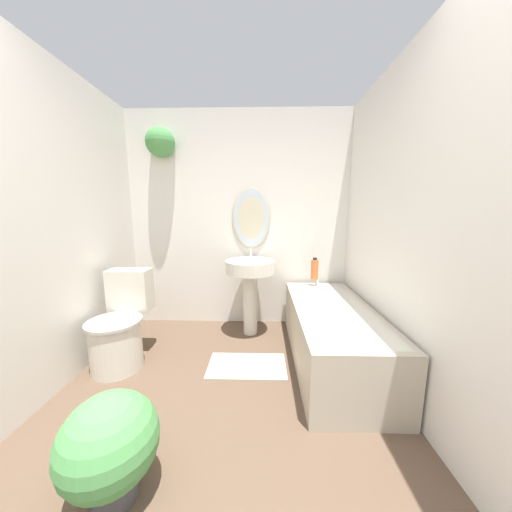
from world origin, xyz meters
TOP-DOWN VIEW (x-y plane):
  - wall_back at (-0.06, 2.62)m, footprint 2.57×0.30m
  - wall_left at (-1.26, 1.30)m, footprint 0.06×2.72m
  - wall_right at (1.26, 1.30)m, footprint 0.06×2.72m
  - toilet at (-0.95, 1.71)m, footprint 0.43×0.61m
  - pedestal_sink at (0.14, 2.30)m, footprint 0.52×0.52m
  - bathtub at (0.88, 1.78)m, footprint 0.66×1.53m
  - shampoo_bottle at (0.84, 2.42)m, footprint 0.08×0.08m
  - potted_plant at (-0.41, 0.63)m, footprint 0.42×0.42m
  - bath_mat at (0.14, 1.66)m, footprint 0.66×0.38m

SIDE VIEW (x-z plane):
  - bath_mat at x=0.14m, z-range 0.00..0.02m
  - bathtub at x=0.88m, z-range -0.03..0.55m
  - potted_plant at x=-0.41m, z-range 0.03..0.54m
  - toilet at x=-0.95m, z-range -0.07..0.72m
  - pedestal_sink at x=0.14m, z-range 0.17..1.07m
  - shampoo_bottle at x=0.84m, z-range 0.57..0.81m
  - wall_left at x=-1.26m, z-range 0.00..2.40m
  - wall_right at x=1.26m, z-range 0.00..2.40m
  - wall_back at x=-0.06m, z-range 0.06..2.46m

